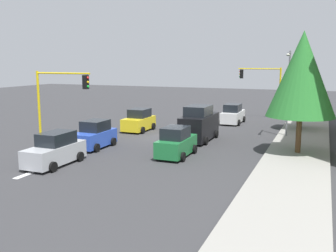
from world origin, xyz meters
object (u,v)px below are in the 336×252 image
Objects in this scene: tree_roadside_mid at (302,79)px; tree_roadside_near at (302,74)px; street_lamp_curbside at (288,84)px; car_white at (233,115)px; car_green at (176,143)px; delivery_van_black at (199,124)px; car_blue at (95,135)px; traffic_signal_far_left at (263,82)px; traffic_signal_near_right at (59,94)px; car_silver at (55,150)px; car_yellow at (139,121)px.

tree_roadside_mid is 10.04m from tree_roadside_near.
street_lamp_curbside is 8.79m from car_white.
car_green is 0.92× the size of car_white.
delivery_van_black is at bearing -3.47° from car_white.
car_blue is at bearing -76.39° from tree_roadside_near.
street_lamp_curbside reaches higher than delivery_van_black.
tree_roadside_near is at bearing 31.50° from car_white.
car_white is (-1.37, -6.47, -3.69)m from tree_roadside_mid.
delivery_van_black is at bearing 130.65° from car_blue.
tree_roadside_mid is at bearing 78.01° from car_white.
delivery_van_black is (-1.99, -7.54, -4.04)m from tree_roadside_near.
delivery_van_black is at bearing -10.96° from traffic_signal_far_left.
street_lamp_curbside is at bearing 120.15° from delivery_van_black.
tree_roadside_near reaches higher than traffic_signal_near_right.
delivery_van_black is 1.28× the size of car_green.
traffic_signal_far_left is 25.85m from car_silver.
traffic_signal_far_left reaches higher than car_blue.
car_white is at bearing -24.86° from traffic_signal_far_left.
car_blue is (13.32, -13.22, -3.69)m from tree_roadside_mid.
car_white is at bearing 178.54° from car_green.
tree_roadside_near is at bearing 103.90° from traffic_signal_near_right.
tree_roadside_mid is at bearing -177.14° from tree_roadside_near.
car_yellow is (-4.05, -13.84, -4.43)m from tree_roadside_near.
car_yellow is (-2.06, -6.30, -0.39)m from delivery_van_black.
car_blue is (5.31, -6.18, -0.39)m from delivery_van_black.
street_lamp_curbside is 1.67× the size of car_silver.
street_lamp_curbside is 1.46× the size of delivery_van_black.
traffic_signal_near_right is 1.34× the size of car_white.
tree_roadside_mid reaches higher than traffic_signal_far_left.
traffic_signal_far_left is at bearing 155.14° from car_white.
traffic_signal_near_right reaches higher than car_white.
car_yellow and car_white have the same top height.
car_green is at bearing -64.35° from tree_roadside_near.
tree_roadside_mid is at bearing 135.21° from car_blue.
tree_roadside_near is 1.99× the size of car_white.
car_green is at bearing 88.14° from car_blue.
car_green is (-0.47, 8.82, -2.99)m from traffic_signal_near_right.
traffic_signal_far_left reaches higher than traffic_signal_near_right.
traffic_signal_near_right is 22.99m from traffic_signal_far_left.
car_yellow is (5.95, -13.34, -3.69)m from tree_roadside_mid.
car_silver is at bearing -58.32° from tree_roadside_near.
traffic_signal_far_left is at bearing 172.64° from car_green.
tree_roadside_near is at bearing 115.65° from car_green.
delivery_van_black is 6.64m from car_yellow.
traffic_signal_far_left is at bearing -161.25° from street_lamp_curbside.
car_silver is (13.83, -12.02, -3.45)m from street_lamp_curbside.
street_lamp_curbside is 1.94× the size of car_yellow.
car_silver is 12.28m from car_yellow.
car_blue is (-4.90, -0.40, -0.00)m from car_silver.
car_silver is 4.92m from car_blue.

